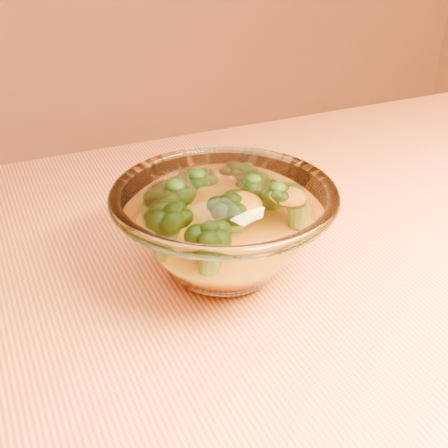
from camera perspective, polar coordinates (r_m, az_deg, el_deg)
name	(u,v)px	position (r m, az deg, el deg)	size (l,w,h in m)	color
table	(275,380)	(0.63, 4.68, -14.05)	(1.20, 0.80, 0.75)	#DC7642
glass_bowl	(224,228)	(0.57, 0.00, -0.39)	(0.21, 0.21, 0.09)	white
cheese_sauce	(224,246)	(0.58, 0.00, -2.02)	(0.12, 0.12, 0.03)	orange
broccoli_heap	(216,211)	(0.58, -0.75, 1.24)	(0.14, 0.14, 0.06)	black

